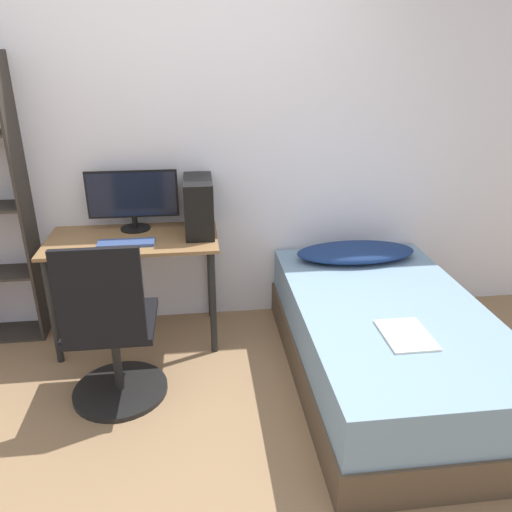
{
  "coord_description": "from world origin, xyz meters",
  "views": [
    {
      "loc": [
        0.14,
        -1.92,
        1.89
      ],
      "look_at": [
        0.46,
        0.78,
        0.75
      ],
      "focal_mm": 35.0,
      "sensor_mm": 36.0,
      "label": 1
    }
  ],
  "objects_px": {
    "bed": "(386,343)",
    "keyboard": "(126,243)",
    "pc_tower": "(199,206)",
    "monitor": "(133,198)",
    "office_chair": "(112,341)"
  },
  "relations": [
    {
      "from": "office_chair",
      "to": "keyboard",
      "type": "relative_size",
      "value": 2.87
    },
    {
      "from": "bed",
      "to": "monitor",
      "type": "distance_m",
      "value": 1.87
    },
    {
      "from": "office_chair",
      "to": "bed",
      "type": "height_order",
      "value": "office_chair"
    },
    {
      "from": "keyboard",
      "to": "pc_tower",
      "type": "height_order",
      "value": "pc_tower"
    },
    {
      "from": "bed",
      "to": "pc_tower",
      "type": "xyz_separation_m",
      "value": [
        -1.08,
        0.72,
        0.68
      ]
    },
    {
      "from": "bed",
      "to": "pc_tower",
      "type": "distance_m",
      "value": 1.47
    },
    {
      "from": "office_chair",
      "to": "keyboard",
      "type": "bearing_deg",
      "value": 85.22
    },
    {
      "from": "office_chair",
      "to": "monitor",
      "type": "height_order",
      "value": "monitor"
    },
    {
      "from": "office_chair",
      "to": "keyboard",
      "type": "xyz_separation_m",
      "value": [
        0.05,
        0.56,
        0.36
      ]
    },
    {
      "from": "monitor",
      "to": "pc_tower",
      "type": "height_order",
      "value": "monitor"
    },
    {
      "from": "pc_tower",
      "to": "bed",
      "type": "bearing_deg",
      "value": -33.62
    },
    {
      "from": "bed",
      "to": "keyboard",
      "type": "xyz_separation_m",
      "value": [
        -1.54,
        0.54,
        0.51
      ]
    },
    {
      "from": "office_chair",
      "to": "monitor",
      "type": "bearing_deg",
      "value": 84.89
    },
    {
      "from": "office_chair",
      "to": "bed",
      "type": "distance_m",
      "value": 1.6
    },
    {
      "from": "pc_tower",
      "to": "keyboard",
      "type": "bearing_deg",
      "value": -158.82
    }
  ]
}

